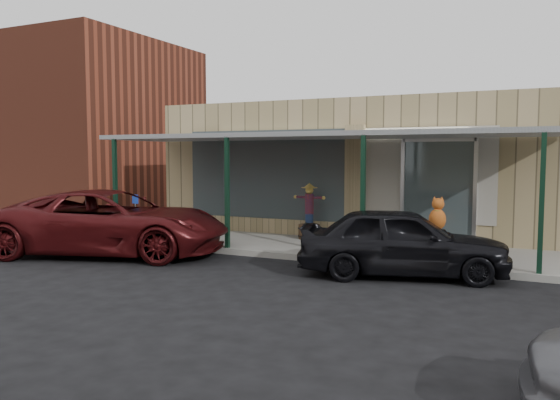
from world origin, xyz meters
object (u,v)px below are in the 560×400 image
at_px(handicap_sign, 135,210).
at_px(parked_sedan, 402,241).
at_px(barrel_pumpkin, 426,245).
at_px(car_maroon, 112,222).
at_px(barrel_scarecrow, 309,220).

xyz_separation_m(handicap_sign, parked_sedan, (7.89, -0.99, -0.23)).
bearing_deg(barrel_pumpkin, car_maroon, -161.44).
height_order(parked_sedan, car_maroon, car_maroon).
bearing_deg(barrel_scarecrow, handicap_sign, -164.44).
bearing_deg(handicap_sign, car_maroon, -56.55).
xyz_separation_m(barrel_scarecrow, car_maroon, (-3.96, -3.68, 0.14)).
xyz_separation_m(barrel_pumpkin, car_maroon, (-7.46, -2.50, 0.44)).
bearing_deg(barrel_scarecrow, barrel_pumpkin, -27.36).
relative_size(barrel_scarecrow, handicap_sign, 1.26).
relative_size(barrel_pumpkin, parked_sedan, 0.15).
distance_m(parked_sedan, car_maroon, 7.32).
xyz_separation_m(parked_sedan, car_maroon, (-7.30, -0.64, 0.09)).
height_order(barrel_pumpkin, parked_sedan, parked_sedan).
bearing_deg(car_maroon, barrel_scarecrow, -64.31).
distance_m(barrel_scarecrow, handicap_sign, 5.00).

